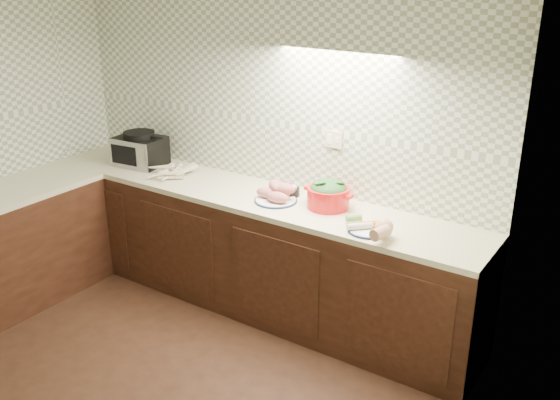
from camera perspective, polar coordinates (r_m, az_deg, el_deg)
The scene contains 8 objects.
room at distance 3.33m, azimuth -18.97°, elevation 4.85°, with size 3.60×3.60×2.60m.
counter at distance 4.64m, azimuth -15.88°, elevation -5.83°, with size 3.60×3.60×0.90m.
toaster_oven at distance 5.26m, azimuth -12.70°, elevation 4.52°, with size 0.42×0.34×0.28m.
parsnip_pile at distance 4.92m, azimuth -9.50°, elevation 2.39°, with size 0.39×0.41×0.08m.
sweet_potato_plate at distance 4.38m, azimuth -0.30°, elevation 0.55°, with size 0.31×0.30×0.14m.
onion_bowl at distance 4.49m, azimuth 0.85°, elevation 0.93°, with size 0.15×0.15×0.11m.
dutch_oven at distance 4.26m, azimuth 4.44°, elevation 0.56°, with size 0.36×0.29×0.20m.
veg_plate at distance 3.91m, azimuth 8.69°, elevation -2.48°, with size 0.41×0.29×0.12m.
Camera 1 is at (2.58, -1.91, 2.51)m, focal length 40.00 mm.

